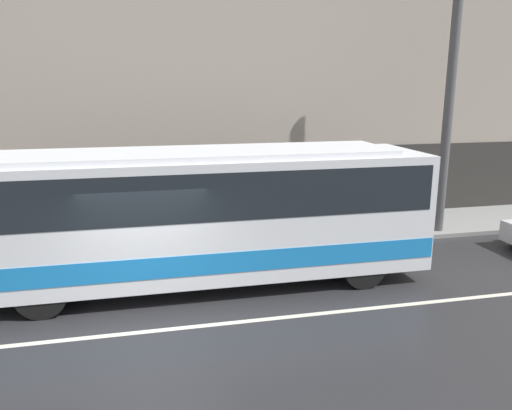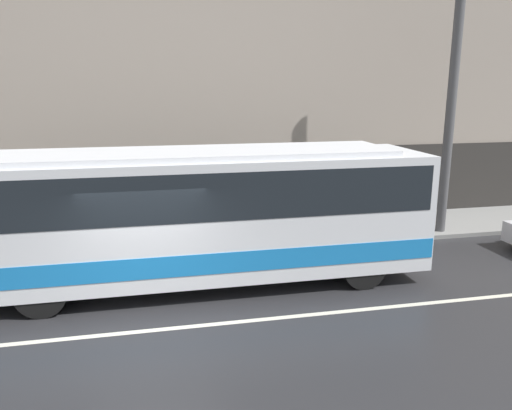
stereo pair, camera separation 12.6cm
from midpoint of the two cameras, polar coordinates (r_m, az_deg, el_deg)
The scene contains 6 objects.
ground_plane at distance 9.84m, azimuth -11.84°, elevation -13.91°, with size 60.00×60.00×0.00m, color #262628.
sidewalk at distance 14.87m, azimuth -12.07°, elevation -4.06°, with size 60.00×2.90×0.13m.
building_facade at distance 15.79m, azimuth -12.99°, elevation 14.38°, with size 60.00×0.35×9.97m.
lane_stripe at distance 9.84m, azimuth -11.84°, elevation -13.89°, with size 54.00×0.14×0.01m.
transit_bus at distance 11.29m, azimuth -7.45°, elevation -0.63°, with size 10.84×2.54×3.09m.
utility_pole_near at distance 15.80m, azimuth 21.77°, elevation 12.29°, with size 0.28×0.28×8.54m.
Camera 2 is at (0.19, -8.76, 4.49)m, focal length 35.00 mm.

